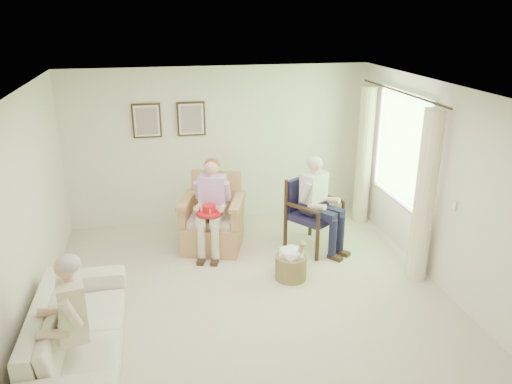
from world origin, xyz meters
TOP-DOWN VIEW (x-y plane):
  - floor at (0.00, 0.00)m, footprint 5.50×5.50m
  - back_wall at (0.00, 2.75)m, footprint 5.00×0.04m
  - front_wall at (0.00, -2.75)m, footprint 5.00×0.04m
  - left_wall at (-2.50, 0.00)m, footprint 0.04×5.50m
  - right_wall at (2.50, 0.00)m, footprint 0.04×5.50m
  - ceiling at (0.00, 0.00)m, footprint 5.00×5.50m
  - window at (2.46, 1.20)m, footprint 0.13×2.50m
  - curtain_left at (2.33, 0.22)m, footprint 0.34×0.34m
  - curtain_right at (2.33, 2.18)m, footprint 0.34×0.34m
  - framed_print_left at (-1.15, 2.71)m, footprint 0.45×0.05m
  - framed_print_right at (-0.45, 2.71)m, footprint 0.45×0.05m
  - wicker_armchair at (-0.27, 1.69)m, footprint 0.87×0.87m
  - wood_armchair at (1.23, 1.44)m, footprint 0.69×0.65m
  - sofa at (-1.95, -0.61)m, footprint 2.23×0.87m
  - person_wicker at (-0.27, 1.54)m, footprint 0.40×0.62m
  - person_dark at (1.23, 1.26)m, footprint 0.40×0.63m
  - person_sofa at (-1.95, -0.95)m, footprint 0.42×0.63m
  - red_hat at (-0.35, 1.35)m, footprint 0.38×0.38m
  - hatbox at (0.64, 0.51)m, footprint 0.52×0.52m

SIDE VIEW (x-z plane):
  - floor at x=0.00m, z-range 0.00..0.00m
  - hatbox at x=0.64m, z-range -0.07..0.56m
  - sofa at x=-1.95m, z-range 0.00..0.65m
  - wicker_armchair at x=-0.27m, z-range -0.20..0.91m
  - wood_armchair at x=1.23m, z-range 0.05..1.12m
  - red_hat at x=-0.35m, z-range 0.66..0.80m
  - person_sofa at x=-1.95m, z-range 0.10..1.39m
  - person_wicker at x=-0.27m, z-range 0.13..1.51m
  - person_dark at x=1.23m, z-range 0.14..1.55m
  - curtain_left at x=2.33m, z-range 0.00..2.30m
  - curtain_right at x=2.33m, z-range 0.00..2.30m
  - back_wall at x=0.00m, z-range 0.00..2.60m
  - front_wall at x=0.00m, z-range 0.00..2.60m
  - left_wall at x=-2.50m, z-range 0.00..2.60m
  - right_wall at x=2.50m, z-range 0.00..2.60m
  - window at x=2.46m, z-range 0.77..2.40m
  - framed_print_left at x=-1.15m, z-range 1.51..2.06m
  - framed_print_right at x=-0.45m, z-range 1.51..2.06m
  - ceiling at x=0.00m, z-range 2.59..2.61m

